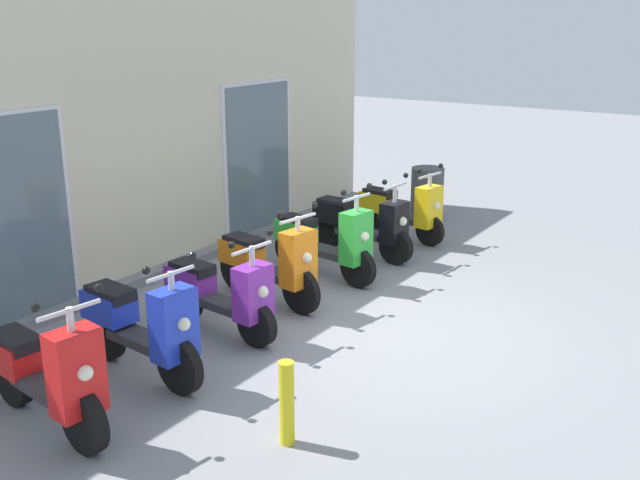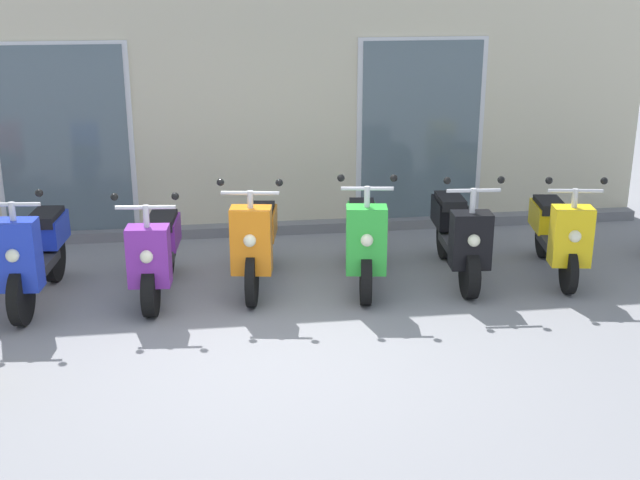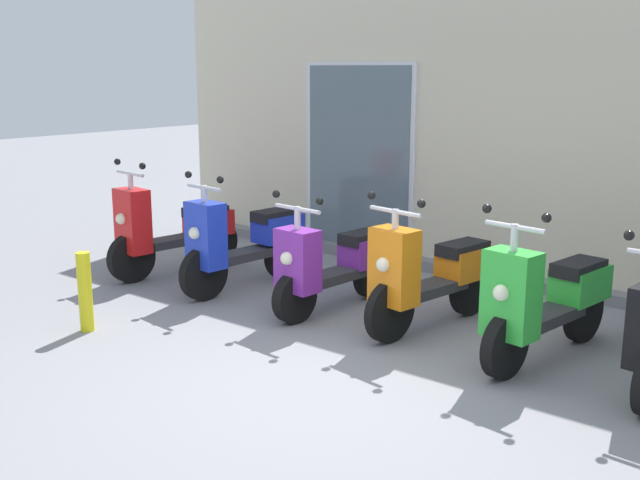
% 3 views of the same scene
% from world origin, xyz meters
% --- Properties ---
extents(ground_plane, '(40.00, 40.00, 0.00)m').
position_xyz_m(ground_plane, '(0.00, 0.00, 0.00)').
color(ground_plane, gray).
extents(storefront_facade, '(9.76, 0.50, 3.80)m').
position_xyz_m(storefront_facade, '(0.00, 3.39, 1.84)').
color(storefront_facade, beige).
rests_on(storefront_facade, ground_plane).
extents(scooter_blue, '(0.57, 1.62, 1.25)m').
position_xyz_m(scooter_blue, '(-2.13, 1.30, 0.51)').
color(scooter_blue, black).
rests_on(scooter_blue, ground_plane).
extents(scooter_purple, '(0.61, 1.54, 1.17)m').
position_xyz_m(scooter_purple, '(-1.00, 1.34, 0.45)').
color(scooter_purple, black).
rests_on(scooter_purple, ground_plane).
extents(scooter_orange, '(0.65, 1.61, 1.24)m').
position_xyz_m(scooter_orange, '(-0.02, 1.44, 0.50)').
color(scooter_orange, black).
rests_on(scooter_orange, ground_plane).
extents(scooter_green, '(0.61, 1.64, 1.27)m').
position_xyz_m(scooter_green, '(1.05, 1.36, 0.48)').
color(scooter_green, black).
rests_on(scooter_green, ground_plane).
extents(scooter_black, '(0.58, 1.64, 1.20)m').
position_xyz_m(scooter_black, '(2.05, 1.42, 0.46)').
color(scooter_black, black).
rests_on(scooter_black, ground_plane).
extents(scooter_yellow, '(0.63, 1.52, 1.17)m').
position_xyz_m(scooter_yellow, '(3.09, 1.33, 0.47)').
color(scooter_yellow, black).
rests_on(scooter_yellow, ground_plane).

